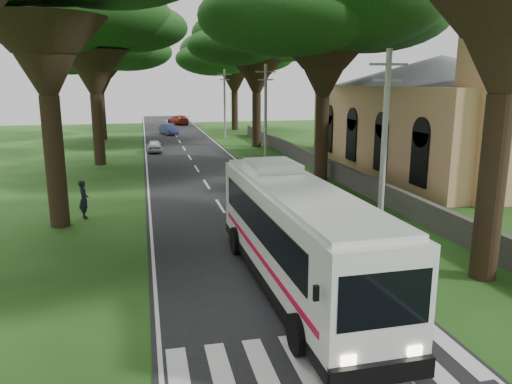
{
  "coord_description": "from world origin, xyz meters",
  "views": [
    {
      "loc": [
        -3.93,
        -12.34,
        6.83
      ],
      "look_at": [
        0.58,
        7.61,
        2.2
      ],
      "focal_mm": 35.0,
      "sensor_mm": 36.0,
      "label": 1
    }
  ],
  "objects_px": {
    "coach_bus": "(296,233)",
    "distant_car_a": "(154,146)",
    "pole_near": "(384,147)",
    "pole_mid": "(266,114)",
    "church": "(440,106)",
    "pole_far": "(225,103)",
    "pedestrian": "(84,199)",
    "distant_car_c": "(178,120)",
    "distant_car_b": "(169,129)"
  },
  "relations": [
    {
      "from": "church",
      "to": "coach_bus",
      "type": "height_order",
      "value": "church"
    },
    {
      "from": "church",
      "to": "pole_mid",
      "type": "relative_size",
      "value": 3.0
    },
    {
      "from": "pole_far",
      "to": "distant_car_c",
      "type": "height_order",
      "value": "pole_far"
    },
    {
      "from": "pole_mid",
      "to": "pole_far",
      "type": "xyz_separation_m",
      "value": [
        0.0,
        20.0,
        0.0
      ]
    },
    {
      "from": "distant_car_a",
      "to": "distant_car_c",
      "type": "xyz_separation_m",
      "value": [
        4.42,
        29.82,
        0.11
      ]
    },
    {
      "from": "church",
      "to": "pole_far",
      "type": "xyz_separation_m",
      "value": [
        -12.36,
        24.45,
        -0.73
      ]
    },
    {
      "from": "distant_car_c",
      "to": "coach_bus",
      "type": "bearing_deg",
      "value": 71.12
    },
    {
      "from": "coach_bus",
      "to": "pedestrian",
      "type": "relative_size",
      "value": 6.18
    },
    {
      "from": "pole_mid",
      "to": "distant_car_a",
      "type": "height_order",
      "value": "pole_mid"
    },
    {
      "from": "pole_near",
      "to": "distant_car_c",
      "type": "height_order",
      "value": "pole_near"
    },
    {
      "from": "pole_far",
      "to": "distant_car_c",
      "type": "xyz_separation_m",
      "value": [
        -4.08,
        19.93,
        -3.44
      ]
    },
    {
      "from": "pole_far",
      "to": "pedestrian",
      "type": "height_order",
      "value": "pole_far"
    },
    {
      "from": "distant_car_a",
      "to": "pedestrian",
      "type": "height_order",
      "value": "pedestrian"
    },
    {
      "from": "church",
      "to": "distant_car_a",
      "type": "relative_size",
      "value": 6.89
    },
    {
      "from": "distant_car_b",
      "to": "church",
      "type": "bearing_deg",
      "value": -74.24
    },
    {
      "from": "pole_near",
      "to": "pole_mid",
      "type": "bearing_deg",
      "value": 90.0
    },
    {
      "from": "coach_bus",
      "to": "distant_car_c",
      "type": "distance_m",
      "value": 63.3
    },
    {
      "from": "church",
      "to": "coach_bus",
      "type": "relative_size",
      "value": 2.0
    },
    {
      "from": "pole_mid",
      "to": "distant_car_c",
      "type": "bearing_deg",
      "value": 95.83
    },
    {
      "from": "distant_car_c",
      "to": "pedestrian",
      "type": "xyz_separation_m",
      "value": [
        -8.43,
        -52.76,
        0.23
      ]
    },
    {
      "from": "pole_far",
      "to": "pedestrian",
      "type": "xyz_separation_m",
      "value": [
        -12.5,
        -32.82,
        -3.21
      ]
    },
    {
      "from": "coach_bus",
      "to": "distant_car_b",
      "type": "height_order",
      "value": "coach_bus"
    },
    {
      "from": "coach_bus",
      "to": "pole_near",
      "type": "bearing_deg",
      "value": 34.29
    },
    {
      "from": "pole_far",
      "to": "distant_car_b",
      "type": "xyz_separation_m",
      "value": [
        -6.3,
        5.74,
        -3.5
      ]
    },
    {
      "from": "pole_far",
      "to": "pole_near",
      "type": "bearing_deg",
      "value": -90.0
    },
    {
      "from": "coach_bus",
      "to": "pedestrian",
      "type": "distance_m",
      "value": 13.13
    },
    {
      "from": "pole_near",
      "to": "pole_mid",
      "type": "distance_m",
      "value": 20.0
    },
    {
      "from": "distant_car_a",
      "to": "distant_car_c",
      "type": "bearing_deg",
      "value": -101.35
    },
    {
      "from": "distant_car_a",
      "to": "pole_far",
      "type": "bearing_deg",
      "value": -133.6
    },
    {
      "from": "pole_near",
      "to": "pole_far",
      "type": "relative_size",
      "value": 1.0
    },
    {
      "from": "pole_far",
      "to": "pedestrian",
      "type": "distance_m",
      "value": 35.27
    },
    {
      "from": "coach_bus",
      "to": "distant_car_a",
      "type": "bearing_deg",
      "value": 95.31
    },
    {
      "from": "pole_mid",
      "to": "pole_near",
      "type": "bearing_deg",
      "value": -90.0
    },
    {
      "from": "pedestrian",
      "to": "church",
      "type": "bearing_deg",
      "value": -89.41
    },
    {
      "from": "coach_bus",
      "to": "distant_car_a",
      "type": "height_order",
      "value": "coach_bus"
    },
    {
      "from": "pole_near",
      "to": "distant_car_a",
      "type": "relative_size",
      "value": 2.3
    },
    {
      "from": "pole_near",
      "to": "church",
      "type": "bearing_deg",
      "value": 51.5
    },
    {
      "from": "pole_near",
      "to": "distant_car_b",
      "type": "height_order",
      "value": "pole_near"
    },
    {
      "from": "pole_near",
      "to": "pole_mid",
      "type": "xyz_separation_m",
      "value": [
        0.0,
        20.0,
        0.0
      ]
    },
    {
      "from": "pole_far",
      "to": "distant_car_b",
      "type": "height_order",
      "value": "pole_far"
    },
    {
      "from": "distant_car_a",
      "to": "pole_near",
      "type": "bearing_deg",
      "value": 102.86
    },
    {
      "from": "pedestrian",
      "to": "pole_mid",
      "type": "bearing_deg",
      "value": -62.28
    },
    {
      "from": "pole_mid",
      "to": "pedestrian",
      "type": "relative_size",
      "value": 4.13
    },
    {
      "from": "coach_bus",
      "to": "distant_car_c",
      "type": "bearing_deg",
      "value": 88.26
    },
    {
      "from": "distant_car_b",
      "to": "pole_far",
      "type": "bearing_deg",
      "value": -58.3
    },
    {
      "from": "distant_car_a",
      "to": "pedestrian",
      "type": "distance_m",
      "value": 23.29
    },
    {
      "from": "coach_bus",
      "to": "distant_car_b",
      "type": "bearing_deg",
      "value": 90.69
    },
    {
      "from": "coach_bus",
      "to": "pedestrian",
      "type": "bearing_deg",
      "value": 125.37
    },
    {
      "from": "pole_far",
      "to": "coach_bus",
      "type": "relative_size",
      "value": 0.67
    },
    {
      "from": "church",
      "to": "pole_near",
      "type": "xyz_separation_m",
      "value": [
        -12.36,
        -15.55,
        -0.73
      ]
    }
  ]
}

